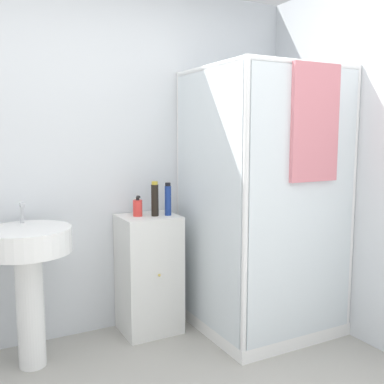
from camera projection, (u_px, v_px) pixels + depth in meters
The scene contains 8 objects.
wall_back at pixel (81, 161), 3.16m from camera, with size 6.40×0.06×2.50m, color silver.
shower_enclosure at pixel (261, 263), 3.27m from camera, with size 0.94×0.97×1.90m.
vanity_cabinet at pixel (149, 274), 3.27m from camera, with size 0.41×0.38×0.86m.
sink at pixel (28, 263), 2.73m from camera, with size 0.53×0.53×1.01m.
soap_dispenser at pixel (138, 208), 3.18m from camera, with size 0.07×0.07×0.15m.
shampoo_bottle_tall_black at pixel (155, 199), 3.18m from camera, with size 0.05×0.05×0.25m.
shampoo_bottle_blue at pixel (168, 199), 3.21m from camera, with size 0.05×0.05×0.24m.
lotion_bottle_white at pixel (137, 206), 3.26m from camera, with size 0.04×0.04×0.15m.
Camera 1 is at (-0.78, -1.46, 1.45)m, focal length 42.00 mm.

